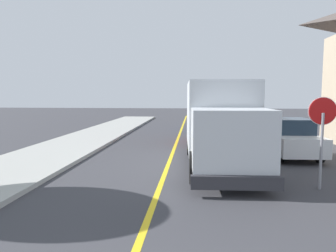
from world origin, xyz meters
The scene contains 6 objects.
centre_line_yellow centered at (0.00, 10.00, 0.00)m, with size 0.16×56.00×0.01m, color gold.
box_truck centered at (1.97, 10.03, 1.77)m, with size 2.67×7.27×3.20m.
parked_car_near centered at (1.64, 16.20, 0.79)m, with size 1.97×4.46×1.67m.
parked_car_mid centered at (1.82, 22.52, 0.79)m, with size 2.01×4.48×1.67m.
parked_van_across centered at (5.20, 12.18, 0.79)m, with size 1.92×4.45×1.67m.
stop_sign centered at (4.61, 7.21, 1.86)m, with size 0.80×0.10×2.65m.
Camera 1 is at (0.99, -1.79, 2.71)m, focal length 32.94 mm.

